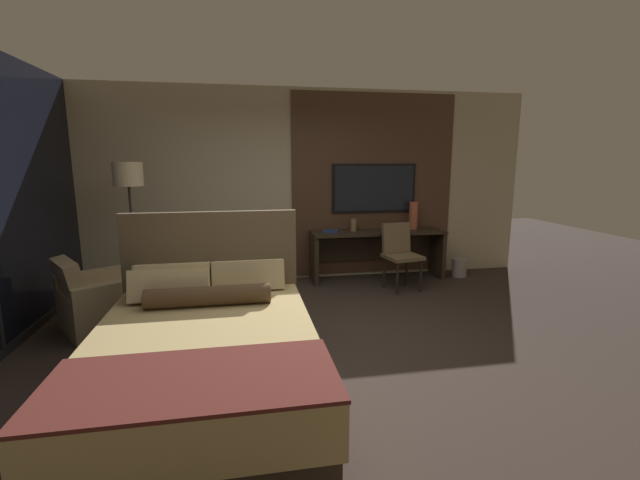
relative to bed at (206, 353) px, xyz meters
name	(u,v)px	position (x,y,z in m)	size (l,w,h in m)	color
ground_plane	(330,350)	(1.09, 0.58, -0.34)	(16.00, 16.00, 0.00)	#332823
wall_back_tv_panel	(306,186)	(1.27, 3.17, 1.06)	(7.20, 0.09, 2.80)	#BCAD8E
bed	(206,353)	(0.00, 0.00, 0.00)	(1.64, 2.28, 1.30)	#33281E
desk	(377,246)	(2.30, 2.90, 0.17)	(2.00, 0.51, 0.73)	#2D2319
tv	(374,188)	(2.30, 3.10, 1.02)	(1.30, 0.04, 0.73)	black
desk_chair	(400,250)	(2.45, 2.36, 0.22)	(0.53, 0.53, 0.92)	brown
armchair_by_window	(101,304)	(-1.20, 1.55, -0.06)	(1.05, 1.06, 0.80)	#998460
floor_lamp	(129,186)	(-0.99, 2.27, 1.14)	(0.34, 0.34, 1.75)	#282623
vase_tall	(413,215)	(2.89, 2.97, 0.61)	(0.13, 0.13, 0.42)	#B2563D
vase_short	(353,225)	(1.94, 2.95, 0.49)	(0.09, 0.09, 0.19)	#846647
book	(331,231)	(1.59, 2.91, 0.41)	(0.26, 0.21, 0.03)	navy
waste_bin	(459,268)	(3.59, 2.76, -0.20)	(0.22, 0.22, 0.28)	gray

